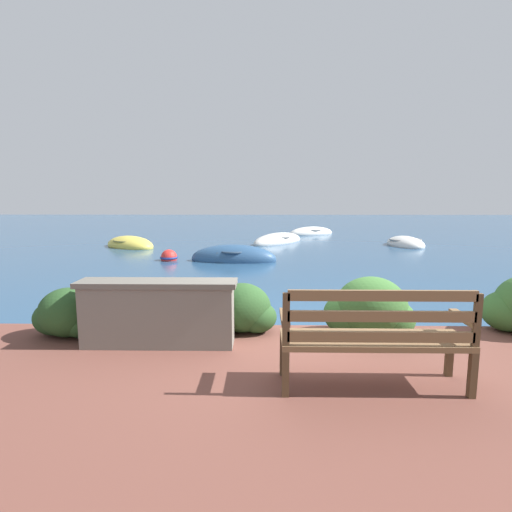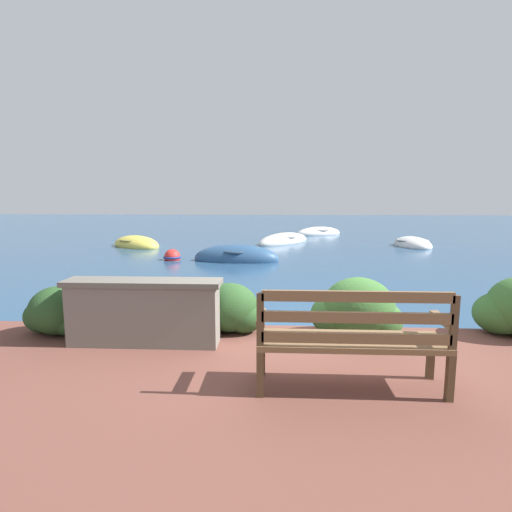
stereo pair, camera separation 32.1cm
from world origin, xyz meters
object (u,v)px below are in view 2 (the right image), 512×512
(rowboat_nearest, at_px, (236,259))
(mooring_buoy, at_px, (172,257))
(rowboat_mid, at_px, (136,245))
(rowboat_far, at_px, (412,245))
(rowboat_distant, at_px, (319,233))
(park_bench, at_px, (352,337))
(rowboat_outer, at_px, (284,241))

(rowboat_nearest, bearing_deg, mooring_buoy, 1.42)
(rowboat_mid, xyz_separation_m, mooring_buoy, (2.29, -3.30, 0.02))
(rowboat_nearest, xyz_separation_m, rowboat_mid, (-4.27, 3.42, -0.01))
(rowboat_nearest, relative_size, rowboat_mid, 0.98)
(rowboat_far, bearing_deg, rowboat_distant, 27.48)
(park_bench, bearing_deg, rowboat_far, 76.16)
(park_bench, relative_size, rowboat_distant, 0.58)
(mooring_buoy, bearing_deg, rowboat_mid, 124.74)
(rowboat_mid, height_order, mooring_buoy, rowboat_mid)
(rowboat_far, distance_m, rowboat_distant, 5.84)
(rowboat_outer, bearing_deg, rowboat_far, -63.63)
(rowboat_mid, height_order, rowboat_distant, rowboat_mid)
(park_bench, height_order, rowboat_distant, park_bench)
(rowboat_nearest, distance_m, rowboat_mid, 5.47)
(rowboat_far, height_order, rowboat_outer, rowboat_outer)
(rowboat_mid, bearing_deg, rowboat_nearest, -0.26)
(park_bench, height_order, rowboat_far, park_bench)
(mooring_buoy, bearing_deg, rowboat_distant, 58.65)
(park_bench, distance_m, rowboat_mid, 13.43)
(rowboat_mid, bearing_deg, mooring_buoy, -16.87)
(park_bench, bearing_deg, rowboat_nearest, 109.04)
(rowboat_mid, xyz_separation_m, rowboat_far, (10.84, 0.63, -0.01))
(rowboat_nearest, distance_m, rowboat_outer, 5.23)
(rowboat_mid, distance_m, mooring_buoy, 4.02)
(rowboat_outer, bearing_deg, park_bench, -141.48)
(rowboat_distant, height_order, mooring_buoy, rowboat_distant)
(park_bench, xyz_separation_m, rowboat_nearest, (-1.86, 8.51, -0.63))
(park_bench, height_order, rowboat_nearest, park_bench)
(park_bench, relative_size, rowboat_outer, 0.53)
(park_bench, bearing_deg, rowboat_distant, 91.66)
(rowboat_distant, bearing_deg, rowboat_outer, -145.61)
(rowboat_mid, distance_m, rowboat_distant, 9.46)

